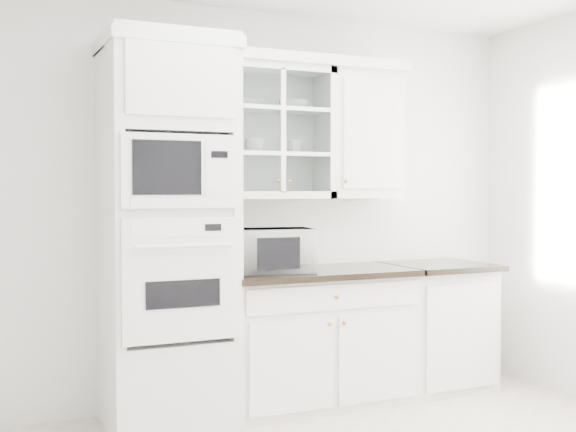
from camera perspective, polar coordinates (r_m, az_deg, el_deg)
name	(u,v)px	position (r m, az deg, el deg)	size (l,w,h in m)	color
room_shell	(353,129)	(3.88, 5.15, 6.83)	(4.00, 3.50, 2.70)	white
oven_column	(168,232)	(4.51, -9.49, -1.24)	(0.76, 0.68, 2.40)	white
base_cabinet_run	(315,336)	(4.99, 2.13, -9.44)	(1.32, 0.67, 0.92)	white
extra_base_cabinet	(436,325)	(5.50, 11.61, -8.40)	(0.72, 0.67, 0.92)	white
upper_cabinet_glass	(273,132)	(4.93, -1.18, 6.62)	(0.80, 0.33, 0.90)	white
upper_cabinet_solid	(360,136)	(5.23, 5.69, 6.35)	(0.55, 0.33, 0.90)	white
crown_molding	(260,59)	(4.93, -2.21, 12.31)	(2.14, 0.38, 0.07)	white
countertop_microwave	(273,250)	(4.73, -1.16, -2.72)	(0.50, 0.41, 0.29)	white
bowl_a	(250,104)	(4.89, -3.00, 8.84)	(0.20, 0.20, 0.05)	white
bowl_b	(294,105)	(5.03, 0.45, 8.74)	(0.21, 0.21, 0.07)	white
cup_a	(255,146)	(4.89, -2.64, 5.59)	(0.12, 0.12, 0.10)	white
cup_b	(294,147)	(5.01, 0.51, 5.47)	(0.10, 0.10, 0.09)	white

